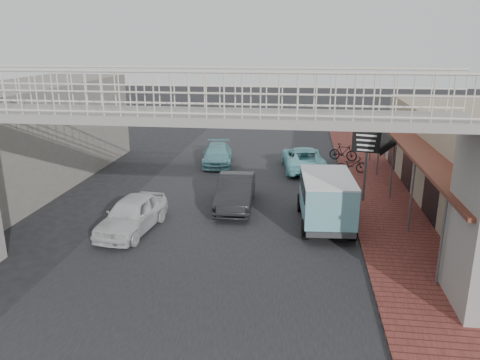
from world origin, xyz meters
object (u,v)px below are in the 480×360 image
(dark_sedan, at_px, (236,192))
(angkot_van, at_px, (326,193))
(white_hatchback, at_px, (132,214))
(angkot_curb, at_px, (303,158))
(angkot_far, at_px, (217,154))
(motorcycle_near, at_px, (351,165))
(arrow_sign, at_px, (387,144))
(motorcycle_far, at_px, (343,152))
(street_clock, at_px, (472,226))

(dark_sedan, height_order, angkot_van, angkot_van)
(white_hatchback, relative_size, angkot_curb, 0.85)
(angkot_far, xyz_separation_m, motorcycle_near, (7.64, -1.31, -0.03))
(white_hatchback, xyz_separation_m, angkot_far, (1.44, 10.47, -0.10))
(motorcycle_near, relative_size, arrow_sign, 0.52)
(motorcycle_near, bearing_deg, motorcycle_far, -7.28)
(angkot_curb, bearing_deg, angkot_far, -13.53)
(angkot_van, bearing_deg, dark_sedan, 153.06)
(angkot_far, bearing_deg, dark_sedan, -81.31)
(dark_sedan, bearing_deg, white_hatchback, -140.98)
(arrow_sign, bearing_deg, angkot_far, 158.22)
(white_hatchback, relative_size, arrow_sign, 1.20)
(dark_sedan, relative_size, motorcycle_far, 2.53)
(angkot_curb, height_order, angkot_van, angkot_van)
(arrow_sign, bearing_deg, dark_sedan, -155.95)
(angkot_far, xyz_separation_m, street_clock, (9.48, -14.25, 1.72))
(motorcycle_far, bearing_deg, arrow_sign, -151.97)
(white_hatchback, bearing_deg, dark_sedan, 48.28)
(motorcycle_far, distance_m, arrow_sign, 8.01)
(dark_sedan, bearing_deg, angkot_far, 103.46)
(street_clock, xyz_separation_m, arrow_sign, (-0.93, 8.09, 0.48))
(angkot_van, bearing_deg, angkot_curb, 92.46)
(dark_sedan, relative_size, motorcycle_near, 2.47)
(angkot_van, relative_size, motorcycle_far, 2.59)
(dark_sedan, xyz_separation_m, angkot_curb, (2.92, 6.69, -0.05))
(motorcycle_far, bearing_deg, street_clock, -152.82)
(angkot_far, bearing_deg, angkot_van, -63.96)
(angkot_curb, distance_m, motorcycle_far, 3.17)
(angkot_curb, bearing_deg, angkot_van, 89.36)
(angkot_curb, bearing_deg, white_hatchback, 50.02)
(angkot_far, relative_size, motorcycle_far, 2.37)
(angkot_curb, relative_size, angkot_far, 1.17)
(street_clock, distance_m, arrow_sign, 8.15)
(angkot_far, distance_m, motorcycle_near, 7.75)
(white_hatchback, height_order, arrow_sign, arrow_sign)
(angkot_far, distance_m, street_clock, 17.20)
(angkot_van, height_order, arrow_sign, arrow_sign)
(white_hatchback, relative_size, motorcycle_far, 2.35)
(dark_sedan, relative_size, angkot_far, 1.07)
(white_hatchback, height_order, angkot_far, white_hatchback)
(street_clock, bearing_deg, white_hatchback, 144.98)
(angkot_van, xyz_separation_m, motorcycle_near, (1.72, 7.63, -0.78))
(white_hatchback, distance_m, angkot_far, 10.57)
(angkot_far, relative_size, angkot_van, 0.91)
(angkot_curb, height_order, street_clock, street_clock)
(motorcycle_near, bearing_deg, arrow_sign, 179.17)
(dark_sedan, height_order, motorcycle_far, dark_sedan)
(motorcycle_near, bearing_deg, white_hatchback, 123.86)
(angkot_curb, distance_m, angkot_van, 8.41)
(motorcycle_far, distance_m, street_clock, 15.94)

